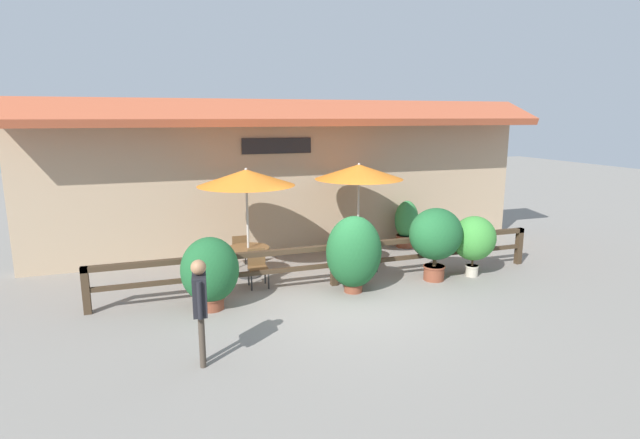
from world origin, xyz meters
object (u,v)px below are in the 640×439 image
at_px(chair_near_wallside, 240,249).
at_px(pedestrian, 200,298).
at_px(potted_plant_tall_tropical, 354,253).
at_px(patio_umbrella_near, 246,178).
at_px(chair_middle_wallside, 348,238).
at_px(chair_near_streetside, 258,266).
at_px(potted_plant_broad_leaf, 436,236).
at_px(dining_table_middle, 358,241).
at_px(dining_table_near, 248,253).
at_px(potted_plant_corner_fern, 210,271).
at_px(patio_umbrella_middle, 359,172).
at_px(chair_middle_streetside, 368,251).
at_px(potted_plant_small_flowering, 474,239).
at_px(potted_plant_entrance_palm, 406,224).

height_order(chair_near_wallside, pedestrian, pedestrian).
distance_m(chair_near_wallside, potted_plant_tall_tropical, 3.33).
bearing_deg(patio_umbrella_near, chair_middle_wallside, 18.22).
distance_m(chair_near_streetside, potted_plant_broad_leaf, 4.15).
bearing_deg(dining_table_middle, dining_table_near, -174.70).
relative_size(chair_near_streetside, potted_plant_corner_fern, 0.58).
height_order(chair_near_streetside, potted_plant_corner_fern, potted_plant_corner_fern).
relative_size(dining_table_near, patio_umbrella_middle, 0.39).
distance_m(potted_plant_corner_fern, pedestrian, 2.33).
bearing_deg(potted_plant_tall_tropical, patio_umbrella_near, 136.87).
bearing_deg(chair_middle_streetside, chair_near_streetside, -158.42).
bearing_deg(patio_umbrella_near, potted_plant_broad_leaf, -22.86).
height_order(dining_table_near, chair_near_streetside, chair_near_streetside).
bearing_deg(potted_plant_broad_leaf, potted_plant_small_flowering, -2.73).
height_order(chair_near_streetside, dining_table_middle, chair_near_streetside).
relative_size(patio_umbrella_near, chair_middle_wallside, 3.07).
bearing_deg(chair_near_streetside, patio_umbrella_near, 95.23).
distance_m(chair_near_wallside, potted_plant_small_flowering, 5.76).
bearing_deg(dining_table_near, pedestrian, -110.52).
relative_size(dining_table_near, chair_middle_wallside, 1.18).
bearing_deg(patio_umbrella_near, potted_plant_small_flowering, -19.10).
bearing_deg(pedestrian, dining_table_middle, -39.60).
bearing_deg(potted_plant_broad_leaf, chair_near_wallside, 148.84).
relative_size(patio_umbrella_near, patio_umbrella_middle, 1.00).
relative_size(patio_umbrella_near, dining_table_middle, 2.59).
height_order(dining_table_near, patio_umbrella_middle, patio_umbrella_middle).
height_order(chair_middle_streetside, potted_plant_broad_leaf, potted_plant_broad_leaf).
relative_size(potted_plant_small_flowering, potted_plant_entrance_palm, 1.07).
bearing_deg(patio_umbrella_middle, chair_near_streetside, -159.95).
relative_size(chair_near_wallside, potted_plant_broad_leaf, 0.50).
relative_size(patio_umbrella_near, potted_plant_small_flowering, 1.78).
bearing_deg(chair_middle_streetside, chair_middle_wallside, 102.99).
bearing_deg(pedestrian, chair_near_streetside, -19.39).
bearing_deg(dining_table_near, potted_plant_tall_tropical, -43.13).
bearing_deg(pedestrian, potted_plant_entrance_palm, -44.31).
distance_m(patio_umbrella_middle, potted_plant_entrance_palm, 2.75).
distance_m(chair_near_wallside, pedestrian, 5.13).
relative_size(chair_near_streetside, chair_middle_wallside, 1.00).
height_order(potted_plant_small_flowering, potted_plant_broad_leaf, potted_plant_broad_leaf).
height_order(potted_plant_entrance_palm, pedestrian, pedestrian).
height_order(chair_middle_wallside, potted_plant_corner_fern, potted_plant_corner_fern).
bearing_deg(potted_plant_tall_tropical, chair_near_wallside, 127.75).
bearing_deg(patio_umbrella_middle, chair_near_wallside, 170.41).
distance_m(potted_plant_corner_fern, potted_plant_entrance_palm, 6.75).
relative_size(chair_middle_streetside, potted_plant_broad_leaf, 0.50).
relative_size(potted_plant_small_flowering, potted_plant_tall_tropical, 0.87).
distance_m(chair_near_streetside, chair_middle_streetside, 2.90).
relative_size(patio_umbrella_near, potted_plant_broad_leaf, 1.52).
height_order(chair_near_streetside, potted_plant_broad_leaf, potted_plant_broad_leaf).
height_order(chair_middle_wallside, potted_plant_tall_tropical, potted_plant_tall_tropical).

